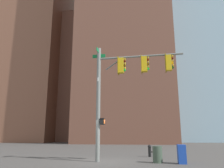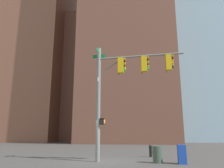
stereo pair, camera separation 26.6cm
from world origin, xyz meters
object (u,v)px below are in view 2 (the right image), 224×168
Objects in this scene: signal_pole_assembly at (122,81)px; litter_bin at (158,155)px; fire_hydrant at (151,150)px; newspaper_box at (182,154)px.

litter_bin is at bearing 4.15° from signal_pole_assembly.
fire_hydrant is (1.69, 3.68, -4.48)m from signal_pole_assembly.
fire_hydrant is 0.92× the size of litter_bin.
newspaper_box is (1.34, -0.26, 0.05)m from litter_bin.
signal_pole_assembly is 4.92m from litter_bin.
newspaper_box is at bearing -66.59° from fire_hydrant.
fire_hydrant is 4.25m from newspaper_box.
fire_hydrant is 3.66m from litter_bin.
signal_pole_assembly is 8.43× the size of fire_hydrant.
signal_pole_assembly reaches higher than litter_bin.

